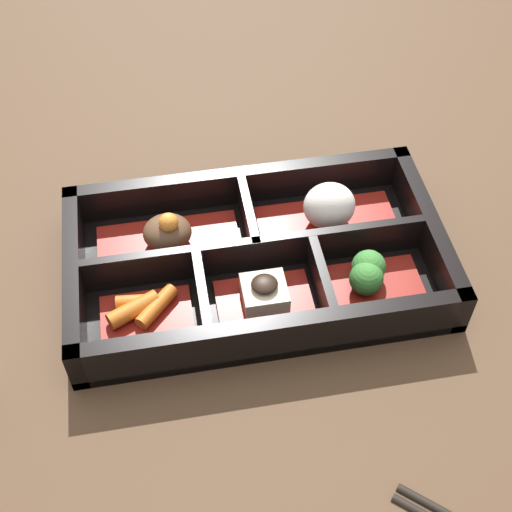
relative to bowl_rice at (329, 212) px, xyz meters
name	(u,v)px	position (x,y,z in m)	size (l,w,h in m)	color
ground_plane	(256,273)	(-0.08, -0.04, -0.03)	(3.00, 3.00, 0.00)	#4C3523
bento_base	(256,270)	(-0.08, -0.04, -0.03)	(0.34, 0.19, 0.01)	black
bento_rim	(256,259)	(-0.08, -0.04, -0.01)	(0.34, 0.19, 0.05)	black
bowl_stew	(168,237)	(-0.15, 0.00, -0.01)	(0.13, 0.06, 0.05)	maroon
bowl_rice	(329,212)	(0.00, 0.00, 0.00)	(0.13, 0.06, 0.05)	maroon
bowl_carrots	(143,312)	(-0.18, -0.08, -0.01)	(0.08, 0.06, 0.02)	maroon
bowl_tofu	(262,296)	(-0.08, -0.08, -0.01)	(0.08, 0.06, 0.03)	maroon
bowl_greens	(370,275)	(0.02, -0.08, 0.00)	(0.08, 0.06, 0.04)	maroon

